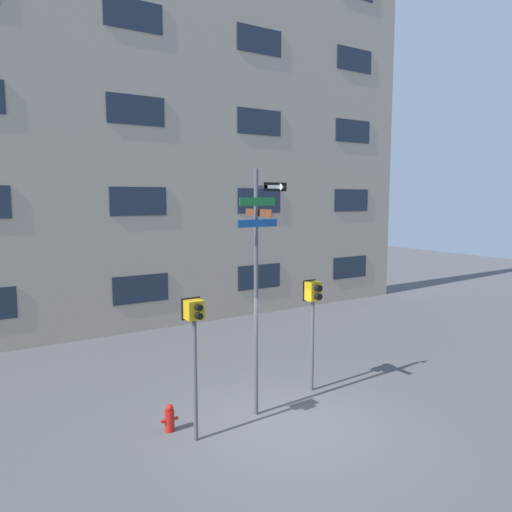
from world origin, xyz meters
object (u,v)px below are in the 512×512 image
(street_sign_pole, at_px, (258,272))
(pedestrian_signal_left, at_px, (195,331))
(fire_hydrant, at_px, (170,418))
(pedestrian_signal_right, at_px, (313,304))

(street_sign_pole, distance_m, pedestrian_signal_left, 1.89)
(fire_hydrant, bearing_deg, pedestrian_signal_right, 1.57)
(street_sign_pole, relative_size, fire_hydrant, 9.29)
(pedestrian_signal_left, relative_size, pedestrian_signal_right, 1.03)
(pedestrian_signal_left, bearing_deg, fire_hydrant, 113.74)
(street_sign_pole, distance_m, fire_hydrant, 3.36)
(street_sign_pole, bearing_deg, pedestrian_signal_right, 12.23)
(fire_hydrant, bearing_deg, street_sign_pole, -8.64)
(pedestrian_signal_left, xyz_separation_m, fire_hydrant, (-0.27, 0.61, -1.85))
(pedestrian_signal_right, distance_m, fire_hydrant, 4.09)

